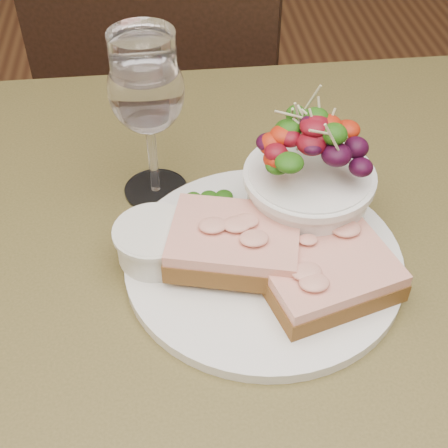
{
  "coord_description": "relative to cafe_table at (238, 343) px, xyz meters",
  "views": [
    {
      "loc": [
        -0.06,
        -0.39,
        1.2
      ],
      "look_at": [
        -0.01,
        0.02,
        0.81
      ],
      "focal_mm": 50.0,
      "sensor_mm": 36.0,
      "label": 1
    }
  ],
  "objects": [
    {
      "name": "cafe_table",
      "position": [
        0.0,
        0.0,
        0.0
      ],
      "size": [
        0.8,
        0.8,
        0.75
      ],
      "color": "#46431E",
      "rests_on": "ground"
    },
    {
      "name": "chair_far",
      "position": [
        -0.02,
        0.71,
        -0.36
      ],
      "size": [
        0.53,
        0.53,
        0.9
      ],
      "rotation": [
        0.0,
        0.0,
        2.83
      ],
      "color": "black",
      "rests_on": "ground"
    },
    {
      "name": "dinner_plate",
      "position": [
        0.03,
        0.02,
        0.11
      ],
      "size": [
        0.27,
        0.27,
        0.01
      ],
      "primitive_type": "cylinder",
      "color": "white",
      "rests_on": "cafe_table"
    },
    {
      "name": "sandwich_front",
      "position": [
        0.08,
        -0.03,
        0.13
      ],
      "size": [
        0.14,
        0.12,
        0.03
      ],
      "rotation": [
        0.0,
        0.0,
        0.29
      ],
      "color": "#4D3314",
      "rests_on": "dinner_plate"
    },
    {
      "name": "sandwich_back",
      "position": [
        -0.0,
        0.02,
        0.14
      ],
      "size": [
        0.14,
        0.12,
        0.03
      ],
      "rotation": [
        0.0,
        0.0,
        -0.25
      ],
      "color": "#4D3314",
      "rests_on": "dinner_plate"
    },
    {
      "name": "ramekin",
      "position": [
        -0.08,
        0.03,
        0.13
      ],
      "size": [
        0.07,
        0.07,
        0.04
      ],
      "color": "silver",
      "rests_on": "dinner_plate"
    },
    {
      "name": "salad_bowl",
      "position": [
        0.08,
        0.07,
        0.17
      ],
      "size": [
        0.12,
        0.12,
        0.13
      ],
      "color": "white",
      "rests_on": "dinner_plate"
    },
    {
      "name": "garnish",
      "position": [
        -0.03,
        0.09,
        0.12
      ],
      "size": [
        0.05,
        0.04,
        0.02
      ],
      "color": "#133D0B",
      "rests_on": "dinner_plate"
    },
    {
      "name": "wine_glass",
      "position": [
        -0.08,
        0.14,
        0.22
      ],
      "size": [
        0.08,
        0.08,
        0.18
      ],
      "color": "white",
      "rests_on": "cafe_table"
    }
  ]
}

